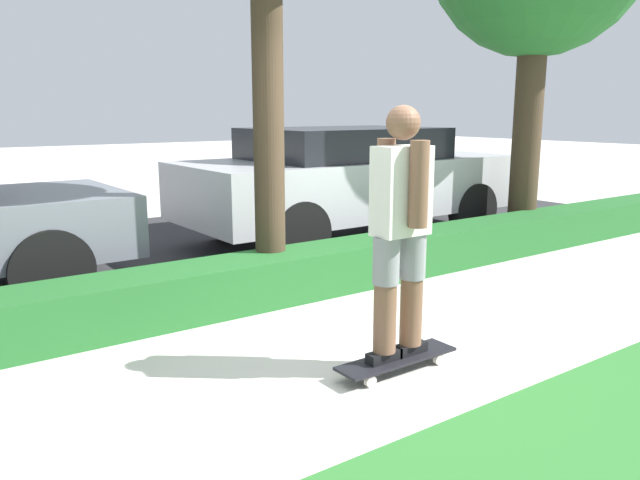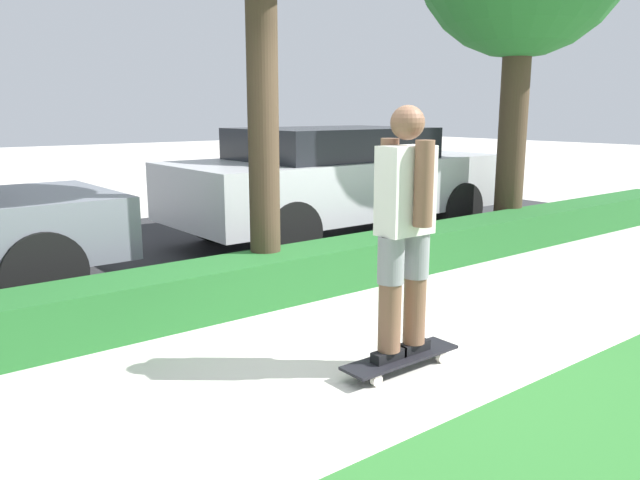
# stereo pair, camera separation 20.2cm
# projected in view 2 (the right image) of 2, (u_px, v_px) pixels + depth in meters

# --- Properties ---
(ground_plane) EXTENTS (60.00, 60.00, 0.00)m
(ground_plane) POSITION_uv_depth(u_px,v_px,m) (370.00, 356.00, 4.54)
(ground_plane) COLOR beige
(street_asphalt) EXTENTS (15.86, 5.00, 0.01)m
(street_asphalt) POSITION_uv_depth(u_px,v_px,m) (142.00, 254.00, 7.78)
(street_asphalt) COLOR #2D2D30
(street_asphalt) RESTS_ON ground_plane
(hedge_row) EXTENTS (15.86, 0.60, 0.44)m
(hedge_row) POSITION_uv_depth(u_px,v_px,m) (253.00, 281.00, 5.73)
(hedge_row) COLOR #236028
(hedge_row) RESTS_ON ground_plane
(skateboard) EXTENTS (0.92, 0.24, 0.10)m
(skateboard) POSITION_uv_depth(u_px,v_px,m) (401.00, 358.00, 4.30)
(skateboard) COLOR black
(skateboard) RESTS_ON ground_plane
(skater_person) EXTENTS (0.50, 0.44, 1.69)m
(skater_person) POSITION_uv_depth(u_px,v_px,m) (405.00, 227.00, 4.11)
(skater_person) COLOR black
(skater_person) RESTS_ON skateboard
(parked_car_middle) EXTENTS (4.77, 2.04, 1.53)m
(parked_car_middle) POSITION_uv_depth(u_px,v_px,m) (338.00, 179.00, 8.57)
(parked_car_middle) COLOR #B7B7BC
(parked_car_middle) RESTS_ON ground_plane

